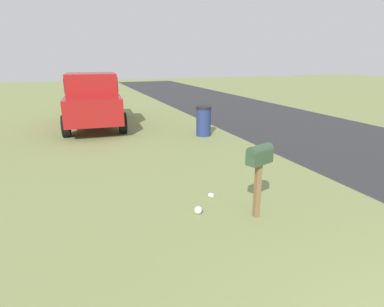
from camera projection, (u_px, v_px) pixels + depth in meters
road_asphalt at (378, 150)px, 9.21m from camera, size 60.00×6.11×0.01m
mailbox at (259, 160)px, 5.09m from camera, size 0.34×0.51×1.29m
pickup_truck at (93, 99)px, 12.14m from camera, size 5.30×2.51×2.09m
trash_bin at (204, 121)px, 10.84m from camera, size 0.53×0.53×1.03m
litter_cup_midfield_a at (212, 195)px, 6.12m from camera, size 0.13×0.13×0.08m
litter_bag_midfield_b at (198, 210)px, 5.46m from camera, size 0.14×0.14×0.14m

